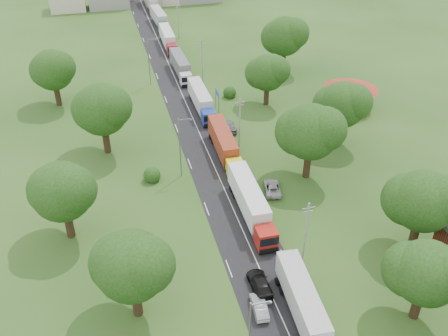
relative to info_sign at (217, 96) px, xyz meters
name	(u,v)px	position (x,y,z in m)	size (l,w,h in m)	color
ground	(243,232)	(-5.20, -35.00, -3.00)	(260.00, 260.00, 0.00)	#224517
road	(209,154)	(-5.20, -15.00, -3.00)	(8.00, 200.00, 0.04)	black
info_sign	(217,96)	(0.00, 0.00, 0.00)	(0.12, 3.10, 4.10)	slate
pole_1	(306,232)	(0.30, -42.00, 1.68)	(1.60, 0.24, 9.00)	gray
pole_2	(240,122)	(0.30, -14.00, 1.68)	(1.60, 0.24, 9.00)	gray
pole_3	(202,60)	(0.30, 14.00, 1.68)	(1.60, 0.24, 9.00)	gray
pole_4	(178,20)	(0.30, 42.00, 1.68)	(1.60, 0.24, 9.00)	gray
lamp_0	(251,336)	(-10.55, -55.00, 2.55)	(2.03, 0.22, 10.00)	slate
lamp_1	(181,145)	(-10.55, -20.00, 2.55)	(2.03, 0.22, 10.00)	slate
lamp_2	(149,59)	(-10.55, 15.00, 2.55)	(2.03, 0.22, 10.00)	slate
tree_2	(426,272)	(8.79, -52.86, 3.59)	(8.00, 8.00, 10.10)	#382616
tree_3	(423,200)	(14.79, -42.84, 4.22)	(8.80, 8.80, 11.07)	#382616
tree_4	(310,131)	(7.79, -24.83, 4.85)	(9.60, 9.60, 12.05)	#382616
tree_5	(342,104)	(16.79, -16.84, 4.22)	(8.80, 8.80, 11.07)	#382616
tree_6	(267,72)	(9.79, 0.14, 3.59)	(8.00, 8.00, 10.10)	#382616
tree_7	(285,36)	(18.79, 15.17, 4.85)	(9.60, 9.60, 12.05)	#382616
tree_10	(131,265)	(-20.21, -44.84, 4.22)	(8.80, 8.80, 11.07)	#382616
tree_11	(62,191)	(-27.21, -29.84, 4.22)	(8.80, 8.80, 11.07)	#382616
tree_12	(101,109)	(-21.21, -9.83, 4.85)	(9.60, 9.60, 12.05)	#382616
tree_13	(52,70)	(-29.21, 10.16, 4.22)	(8.80, 8.80, 11.07)	#382616
house_cream	(350,89)	(24.80, -5.00, 0.64)	(10.08, 10.08, 5.80)	#C0B79F
truck_0	(305,308)	(-3.03, -50.57, -0.87)	(3.25, 14.57, 4.02)	white
truck_1	(251,203)	(-3.31, -31.92, -0.74)	(2.80, 15.41, 4.27)	#A11B12
truck_2	(224,144)	(-2.83, -16.08, -0.83)	(2.87, 14.78, 4.09)	yellow
truck_3	(201,100)	(-2.92, 0.93, -0.89)	(2.48, 14.33, 3.98)	#19379A
truck_4	(181,66)	(-3.57, 18.56, -0.94)	(2.66, 14.05, 3.89)	silver
truck_5	(168,39)	(-3.44, 36.30, -0.88)	(2.64, 14.42, 4.00)	maroon
truck_6	(159,18)	(-3.04, 52.86, -0.86)	(3.11, 14.61, 4.04)	#225C2D
truck_7	(151,2)	(-3.02, 69.28, -0.90)	(2.74, 14.30, 3.96)	#ABABAB
car_lane_mid	(259,306)	(-7.26, -48.00, -2.33)	(1.42, 4.08, 1.34)	#9A9EA2
car_lane_rear	(260,284)	(-6.20, -44.92, -2.25)	(2.11, 5.20, 1.51)	black
car_verge_near	(272,188)	(1.48, -27.37, -2.31)	(2.29, 4.97, 1.38)	#AFAFAF
car_verge_far	(230,126)	(0.30, -8.14, -2.22)	(1.86, 4.61, 1.57)	slate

